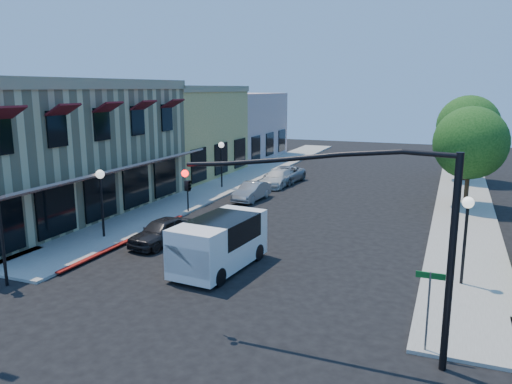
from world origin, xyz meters
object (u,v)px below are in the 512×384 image
at_px(lamppost_left_far, 221,153).
at_px(parked_car_d, 284,175).
at_px(parked_car_a, 162,231).
at_px(lamppost_left_near, 101,186).
at_px(parked_car_c, 278,178).
at_px(signal_mast_arm, 370,218).
at_px(lamppost_right_far, 463,162).
at_px(parked_car_b, 252,191).
at_px(white_van, 219,241).
at_px(street_name_sign, 429,299).
at_px(street_tree_b, 468,126).
at_px(street_tree_a, 471,143).
at_px(lamppost_right_near, 467,218).

height_order(lamppost_left_far, parked_car_d, lamppost_left_far).
bearing_deg(parked_car_d, parked_car_a, -85.99).
height_order(lamppost_left_near, parked_car_c, lamppost_left_near).
distance_m(signal_mast_arm, parked_car_c, 25.50).
relative_size(lamppost_right_far, parked_car_b, 0.95).
distance_m(white_van, parked_car_b, 13.31).
bearing_deg(parked_car_d, lamppost_left_far, -127.41).
distance_m(lamppost_left_far, lamppost_right_far, 17.12).
relative_size(street_name_sign, parked_car_d, 0.53).
bearing_deg(lamppost_right_far, parked_car_d, 171.45).
distance_m(street_tree_b, white_van, 27.79).
relative_size(lamppost_left_near, parked_car_a, 0.93).
relative_size(street_tree_a, parked_car_b, 1.72).
relative_size(street_tree_a, signal_mast_arm, 0.81).
height_order(street_tree_a, street_name_sign, street_tree_a).
bearing_deg(lamppost_right_far, lamppost_right_near, -90.00).
xyz_separation_m(street_tree_b, lamppost_left_near, (-17.30, -24.00, -1.81)).
bearing_deg(street_tree_a, parked_car_d, 163.61).
relative_size(lamppost_left_near, lamppost_right_near, 1.00).
bearing_deg(lamppost_right_far, street_tree_b, 87.85).
relative_size(signal_mast_arm, white_van, 1.57).
bearing_deg(lamppost_left_near, lamppost_left_far, 90.00).
bearing_deg(parked_car_b, signal_mast_arm, -55.06).
xyz_separation_m(lamppost_right_near, parked_car_d, (-13.30, 18.00, -2.08)).
distance_m(street_tree_b, parked_car_a, 27.82).
bearing_deg(white_van, street_name_sign, -25.17).
height_order(lamppost_right_far, parked_car_b, lamppost_right_far).
xyz_separation_m(street_tree_b, street_name_sign, (-1.30, -29.80, -2.85)).
relative_size(lamppost_left_far, lamppost_right_far, 1.00).
distance_m(parked_car_b, parked_car_c, 5.41).
xyz_separation_m(lamppost_left_near, white_van, (7.41, -1.76, -1.47)).
height_order(lamppost_left_far, lamppost_right_near, same).
bearing_deg(street_name_sign, white_van, 154.83).
bearing_deg(parked_car_a, parked_car_b, 95.64).
xyz_separation_m(street_tree_b, lamppost_right_far, (-0.30, -8.00, -1.81)).
bearing_deg(lamppost_left_near, white_van, -13.39).
height_order(parked_car_a, parked_car_b, parked_car_a).
relative_size(lamppost_left_far, parked_car_d, 0.75).
relative_size(street_tree_a, parked_car_c, 1.46).
bearing_deg(lamppost_left_far, signal_mast_arm, -55.00).
relative_size(street_tree_a, street_name_sign, 2.59).
relative_size(signal_mast_arm, lamppost_right_far, 2.24).
xyz_separation_m(street_tree_a, lamppost_left_near, (-17.30, -14.00, -1.46)).
height_order(white_van, parked_car_b, white_van).
relative_size(street_tree_b, parked_car_a, 1.84).
distance_m(street_tree_a, lamppost_right_far, 2.49).
bearing_deg(lamppost_left_near, street_tree_a, 38.98).
relative_size(lamppost_left_far, parked_car_b, 0.95).
bearing_deg(parked_car_a, parked_car_c, 96.39).
height_order(street_tree_a, parked_car_b, street_tree_a).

